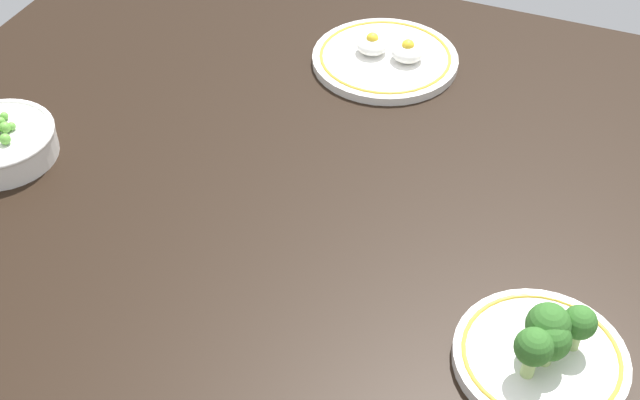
{
  "coord_description": "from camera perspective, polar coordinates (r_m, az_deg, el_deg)",
  "views": [
    {
      "loc": [
        -29.47,
        72.49,
        77.41
      ],
      "look_at": [
        0.0,
        0.0,
        6.0
      ],
      "focal_mm": 49.11,
      "sensor_mm": 36.0,
      "label": 1
    }
  ],
  "objects": [
    {
      "name": "dining_table",
      "position": [
        1.09,
        0.0,
        -1.56
      ],
      "size": [
        126.97,
        113.34,
        4.0
      ],
      "primitive_type": "cube",
      "color": "black",
      "rests_on": "ground"
    },
    {
      "name": "plate_broccoli",
      "position": [
        0.93,
        14.37,
        -9.47
      ],
      "size": [
        18.06,
        18.06,
        7.99
      ],
      "color": "white",
      "rests_on": "dining_table"
    },
    {
      "name": "plate_eggs",
      "position": [
        1.33,
        4.3,
        9.26
      ],
      "size": [
        21.86,
        21.86,
        4.67
      ],
      "color": "white",
      "rests_on": "dining_table"
    }
  ]
}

